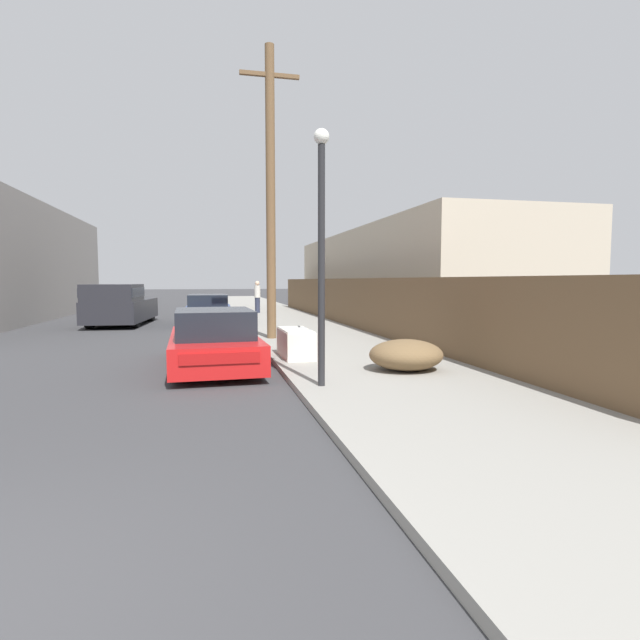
# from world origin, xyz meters

# --- Properties ---
(sidewalk_curb) EXTENTS (4.20, 63.00, 0.12)m
(sidewalk_curb) POSITION_xyz_m (5.30, 23.50, 0.06)
(sidewalk_curb) COLOR gray
(sidewalk_curb) RESTS_ON ground
(discarded_fridge) EXTENTS (0.67, 1.65, 0.68)m
(discarded_fridge) POSITION_xyz_m (3.77, 8.57, 0.45)
(discarded_fridge) COLOR silver
(discarded_fridge) RESTS_ON sidewalk_curb
(parked_sports_car_red) EXTENTS (1.99, 4.64, 1.30)m
(parked_sports_car_red) POSITION_xyz_m (1.88, 8.18, 0.59)
(parked_sports_car_red) COLOR red
(parked_sports_car_red) RESTS_ON ground
(car_parked_mid) EXTENTS (1.94, 4.24, 1.32)m
(car_parked_mid) POSITION_xyz_m (1.79, 19.05, 0.62)
(car_parked_mid) COLOR #2D478C
(car_parked_mid) RESTS_ON ground
(pickup_truck) EXTENTS (2.45, 5.51, 1.76)m
(pickup_truck) POSITION_xyz_m (-1.88, 19.52, 0.88)
(pickup_truck) COLOR #232328
(pickup_truck) RESTS_ON ground
(utility_pole) EXTENTS (1.80, 0.28, 8.83)m
(utility_pole) POSITION_xyz_m (3.70, 12.50, 4.66)
(utility_pole) COLOR brown
(utility_pole) RESTS_ON sidewalk_curb
(street_lamp) EXTENTS (0.26, 0.26, 4.29)m
(street_lamp) POSITION_xyz_m (3.64, 5.28, 2.63)
(street_lamp) COLOR #232326
(street_lamp) RESTS_ON sidewalk_curb
(brush_pile) EXTENTS (1.49, 1.36, 0.62)m
(brush_pile) POSITION_xyz_m (5.63, 6.34, 0.43)
(brush_pile) COLOR brown
(brush_pile) RESTS_ON sidewalk_curb
(wooden_fence) EXTENTS (0.08, 30.15, 1.88)m
(wooden_fence) POSITION_xyz_m (7.25, 16.13, 1.06)
(wooden_fence) COLOR brown
(wooden_fence) RESTS_ON sidewalk_curb
(building_right_house) EXTENTS (6.00, 21.52, 4.38)m
(building_right_house) POSITION_xyz_m (11.61, 21.69, 2.19)
(building_right_house) COLOR beige
(building_right_house) RESTS_ON ground
(pedestrian) EXTENTS (0.34, 0.34, 1.77)m
(pedestrian) POSITION_xyz_m (4.47, 24.83, 1.03)
(pedestrian) COLOR #282D42
(pedestrian) RESTS_ON sidewalk_curb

